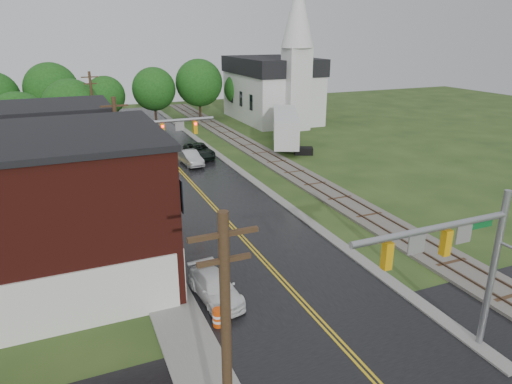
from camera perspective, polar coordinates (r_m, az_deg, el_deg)
main_road at (r=42.85m, az=-8.40°, el=1.49°), size 10.00×90.00×0.02m
cross_road at (r=20.10m, az=14.54°, el=-21.77°), size 60.00×9.00×0.02m
curb_right at (r=48.93m, az=-3.81°, el=3.92°), size 0.80×70.00×0.12m
sidewalk_left at (r=37.14m, az=-15.65°, el=-1.89°), size 2.40×50.00×0.12m
brick_building at (r=26.25m, az=-26.95°, el=-2.59°), size 14.30×10.30×8.30m
yellow_house at (r=36.92m, az=-23.69°, el=2.29°), size 8.00×7.00×6.40m
darkred_building at (r=45.87m, az=-22.38°, el=4.27°), size 7.00×6.00×4.40m
church at (r=70.43m, az=2.40°, el=13.53°), size 10.40×18.40×20.00m
railroad at (r=50.54m, az=1.12°, el=4.59°), size 3.20×80.00×0.30m
traffic_signal_near at (r=19.51m, az=24.01°, el=-6.82°), size 7.34×0.30×7.20m
traffic_signal_far at (r=38.02m, az=-12.67°, el=6.70°), size 7.34×0.43×7.20m
utility_pole_a at (r=13.08m, az=-3.68°, el=-20.12°), size 1.80×0.28×9.00m
utility_pole_b at (r=32.81m, az=-16.67°, el=3.90°), size 1.80×0.28×9.00m
utility_pole_c at (r=54.31m, az=-19.63°, el=9.50°), size 1.80×0.28×9.00m
tree_left_c at (r=50.34m, az=-27.28°, el=7.53°), size 6.00×6.00×7.65m
tree_left_e at (r=56.09m, az=-21.89°, el=9.61°), size 6.40×6.40×8.16m
suv_dark at (r=50.34m, az=-7.10°, el=5.12°), size 2.48×5.32×1.47m
sedan_silver at (r=47.63m, az=-8.21°, el=4.24°), size 1.90×4.54×1.46m
pickup_white at (r=23.97m, az=-5.08°, el=-11.83°), size 2.12×4.50×1.27m
semi_trailer at (r=55.20m, az=3.71°, el=8.20°), size 7.73×12.56×3.94m
construction_barrel at (r=22.09m, az=-4.76°, el=-15.39°), size 0.56×0.56×0.90m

